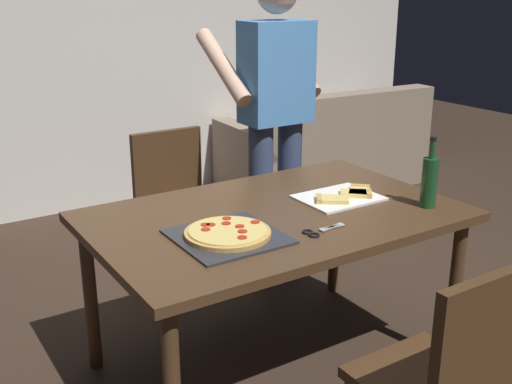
{
  "coord_description": "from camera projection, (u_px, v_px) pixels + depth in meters",
  "views": [
    {
      "loc": [
        -1.43,
        -2.08,
        1.69
      ],
      "look_at": [
        0.0,
        0.15,
        0.8
      ],
      "focal_mm": 43.87,
      "sensor_mm": 36.0,
      "label": 1
    }
  ],
  "objects": [
    {
      "name": "dining_table",
      "position": [
        275.0,
        228.0,
        2.71
      ],
      "size": [
        1.57,
        1.01,
        0.75
      ],
      "color": "#4C331E",
      "rests_on": "ground_plane"
    },
    {
      "name": "back_wall",
      "position": [
        75.0,
        25.0,
        4.56
      ],
      "size": [
        6.4,
        0.1,
        2.8
      ],
      "primitive_type": "cube",
      "color": "silver",
      "rests_on": "ground_plane"
    },
    {
      "name": "pepperoni_pizza_on_tray",
      "position": [
        228.0,
        234.0,
        2.41
      ],
      "size": [
        0.4,
        0.4,
        0.04
      ],
      "color": "#2D2D33",
      "rests_on": "dining_table"
    },
    {
      "name": "chair_far_side",
      "position": [
        176.0,
        201.0,
        3.56
      ],
      "size": [
        0.42,
        0.42,
        0.9
      ],
      "color": "#472D19",
      "rests_on": "ground_plane"
    },
    {
      "name": "wine_bottle",
      "position": [
        429.0,
        181.0,
        2.72
      ],
      "size": [
        0.07,
        0.07,
        0.32
      ],
      "color": "#194723",
      "rests_on": "dining_table"
    },
    {
      "name": "pizza_slices_on_towel",
      "position": [
        343.0,
        196.0,
        2.86
      ],
      "size": [
        0.38,
        0.28,
        0.03
      ],
      "color": "white",
      "rests_on": "dining_table"
    },
    {
      "name": "person_serving_pizza",
      "position": [
        274.0,
        113.0,
        3.49
      ],
      "size": [
        0.55,
        0.54,
        1.75
      ],
      "color": "#38476B",
      "rests_on": "ground_plane"
    },
    {
      "name": "couch",
      "position": [
        326.0,
        152.0,
        5.39
      ],
      "size": [
        1.74,
        0.93,
        0.85
      ],
      "color": "gray",
      "rests_on": "ground_plane"
    },
    {
      "name": "ground_plane",
      "position": [
        273.0,
        362.0,
        2.93
      ],
      "size": [
        12.0,
        12.0,
        0.0
      ],
      "primitive_type": "plane",
      "color": "#38281E"
    },
    {
      "name": "kitchen_scissors",
      "position": [
        318.0,
        231.0,
        2.47
      ],
      "size": [
        0.19,
        0.09,
        0.01
      ],
      "color": "silver",
      "rests_on": "dining_table"
    },
    {
      "name": "chair_near_camera",
      "position": [
        450.0,
        374.0,
        1.97
      ],
      "size": [
        0.42,
        0.42,
        0.9
      ],
      "color": "#472D19",
      "rests_on": "ground_plane"
    }
  ]
}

